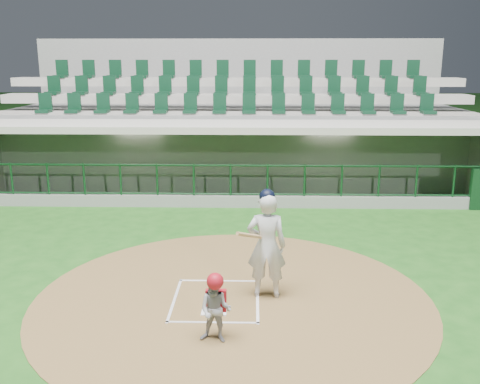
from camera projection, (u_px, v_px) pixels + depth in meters
The scene contains 8 objects.
ground at pixel (217, 294), 9.92m from camera, with size 120.00×120.00×0.00m, color #1A4E16.
dirt_circle at pixel (233, 298), 9.72m from camera, with size 7.20×7.20×0.01m, color brown.
home_plate at pixel (214, 310), 9.24m from camera, with size 0.43×0.43×0.02m, color white.
batter_box_chalk at pixel (216, 300), 9.63m from camera, with size 1.55×1.80×0.01m.
dugout_structure at pixel (234, 163), 17.28m from camera, with size 16.40×3.70×3.00m.
seating_deck at pixel (236, 135), 20.15m from camera, with size 17.00×6.72×5.15m.
batter at pixel (266, 244), 9.57m from camera, with size 0.91×0.90×2.02m.
catcher at pixel (215, 307), 8.11m from camera, with size 0.57×0.48×1.12m.
Camera 1 is at (0.66, -9.15, 4.24)m, focal length 40.00 mm.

